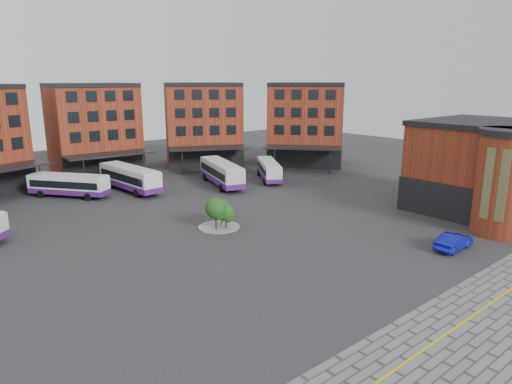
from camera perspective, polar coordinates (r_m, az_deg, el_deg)
ground at (r=38.72m, az=3.39°, el=-9.38°), size 160.00×160.00×0.00m
yellow_line at (r=32.81m, az=23.82°, el=-15.16°), size 26.00×0.15×0.02m
main_building at (r=67.43m, az=-22.79°, el=6.03°), size 94.14×42.48×14.60m
east_building at (r=58.71m, az=26.55°, el=2.68°), size 17.40×15.40×10.60m
tree_island at (r=47.67m, az=-4.48°, el=-2.45°), size 4.40×4.40×3.51m
bus_c at (r=65.17m, az=-22.38°, el=0.83°), size 8.53×10.10×3.04m
bus_d at (r=65.94m, az=-15.51°, el=1.71°), size 3.82×12.35×3.43m
bus_e at (r=67.17m, az=-4.35°, el=2.43°), size 6.30×12.58×3.46m
bus_f at (r=70.61m, az=1.63°, el=2.79°), size 7.61×10.03×2.92m
blue_car at (r=45.98m, az=23.48°, el=-5.67°), size 4.78×1.80×1.56m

